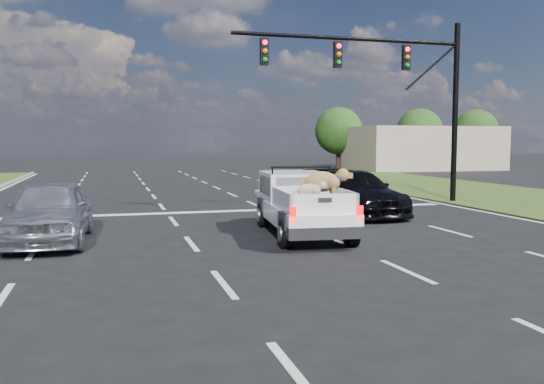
{
  "coord_description": "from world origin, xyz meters",
  "views": [
    {
      "loc": [
        -3.58,
        -9.54,
        2.46
      ],
      "look_at": [
        -0.32,
        2.0,
        1.38
      ],
      "focal_mm": 38.0,
      "sensor_mm": 36.0,
      "label": 1
    }
  ],
  "objects_px": {
    "pickup_truck": "(302,202)",
    "black_coupe": "(354,193)",
    "silver_sedan": "(50,211)",
    "traffic_signal": "(401,81)"
  },
  "relations": [
    {
      "from": "pickup_truck",
      "to": "silver_sedan",
      "type": "xyz_separation_m",
      "value": [
        -6.23,
        0.55,
        -0.08
      ]
    },
    {
      "from": "traffic_signal",
      "to": "pickup_truck",
      "type": "bearing_deg",
      "value": -135.43
    },
    {
      "from": "black_coupe",
      "to": "pickup_truck",
      "type": "bearing_deg",
      "value": -134.49
    },
    {
      "from": "traffic_signal",
      "to": "silver_sedan",
      "type": "xyz_separation_m",
      "value": [
        -12.2,
        -5.33,
        -3.96
      ]
    },
    {
      "from": "silver_sedan",
      "to": "pickup_truck",
      "type": "bearing_deg",
      "value": -2.68
    },
    {
      "from": "black_coupe",
      "to": "silver_sedan",
      "type": "bearing_deg",
      "value": -166.0
    },
    {
      "from": "traffic_signal",
      "to": "black_coupe",
      "type": "bearing_deg",
      "value": -140.69
    },
    {
      "from": "pickup_truck",
      "to": "black_coupe",
      "type": "height_order",
      "value": "pickup_truck"
    },
    {
      "from": "silver_sedan",
      "to": "black_coupe",
      "type": "distance_m",
      "value": 9.68
    },
    {
      "from": "pickup_truck",
      "to": "black_coupe",
      "type": "distance_m",
      "value": 4.58
    }
  ]
}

